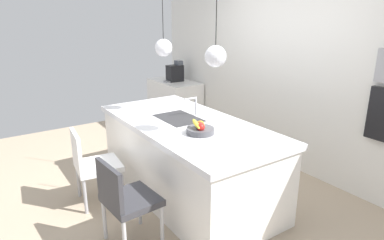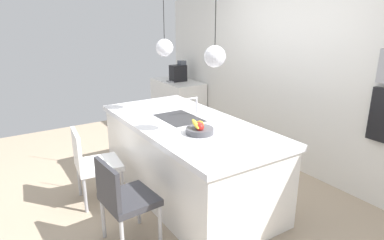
{
  "view_description": "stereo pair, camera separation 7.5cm",
  "coord_description": "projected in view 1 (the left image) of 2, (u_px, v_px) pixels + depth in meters",
  "views": [
    {
      "loc": [
        3.0,
        -1.95,
        2.04
      ],
      "look_at": [
        0.1,
        0.0,
        0.94
      ],
      "focal_mm": 31.64,
      "sensor_mm": 36.0,
      "label": 1
    },
    {
      "loc": [
        3.04,
        -1.89,
        2.04
      ],
      "look_at": [
        0.1,
        0.0,
        0.94
      ],
      "focal_mm": 31.64,
      "sensor_mm": 36.0,
      "label": 2
    }
  ],
  "objects": [
    {
      "name": "floor",
      "position": [
        187.0,
        193.0,
        4.03
      ],
      "size": [
        6.6,
        6.6,
        0.0
      ],
      "primitive_type": "plane",
      "color": "tan",
      "rests_on": "ground"
    },
    {
      "name": "chair_near",
      "position": [
        92.0,
        163.0,
        3.7
      ],
      "size": [
        0.5,
        0.51,
        0.85
      ],
      "color": "white",
      "rests_on": "ground"
    },
    {
      "name": "fruit_bowl",
      "position": [
        200.0,
        129.0,
        3.38
      ],
      "size": [
        0.28,
        0.28,
        0.15
      ],
      "color": "#4C4C51",
      "rests_on": "kitchen_island"
    },
    {
      "name": "faucet",
      "position": [
        194.0,
        104.0,
        3.97
      ],
      "size": [
        0.02,
        0.17,
        0.22
      ],
      "color": "silver",
      "rests_on": "kitchen_island"
    },
    {
      "name": "pendant_light_right",
      "position": [
        216.0,
        56.0,
        3.14
      ],
      "size": [
        0.2,
        0.2,
        0.8
      ],
      "color": "silver"
    },
    {
      "name": "pendant_light_left",
      "position": [
        164.0,
        48.0,
        3.91
      ],
      "size": [
        0.2,
        0.2,
        0.8
      ],
      "color": "silver"
    },
    {
      "name": "coffee_machine",
      "position": [
        175.0,
        73.0,
        6.29
      ],
      "size": [
        0.2,
        0.35,
        0.38
      ],
      "color": "black",
      "rests_on": "side_counter"
    },
    {
      "name": "side_counter",
      "position": [
        175.0,
        102.0,
        6.48
      ],
      "size": [
        1.1,
        0.6,
        0.83
      ],
      "primitive_type": "cube",
      "color": "white",
      "rests_on": "ground"
    },
    {
      "name": "back_wall",
      "position": [
        290.0,
        72.0,
        4.51
      ],
      "size": [
        6.0,
        0.1,
        2.6
      ],
      "primitive_type": "cube",
      "color": "silver",
      "rests_on": "ground"
    },
    {
      "name": "kitchen_island",
      "position": [
        187.0,
        159.0,
        3.89
      ],
      "size": [
        2.37,
        1.13,
        0.89
      ],
      "color": "white",
      "rests_on": "ground"
    },
    {
      "name": "sink_basin",
      "position": [
        179.0,
        119.0,
        3.9
      ],
      "size": [
        0.56,
        0.4,
        0.02
      ],
      "primitive_type": "cube",
      "color": "#2D2D30",
      "rests_on": "kitchen_island"
    },
    {
      "name": "chair_middle",
      "position": [
        125.0,
        198.0,
        3.0
      ],
      "size": [
        0.5,
        0.47,
        0.83
      ],
      "color": "#333338",
      "rests_on": "ground"
    }
  ]
}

